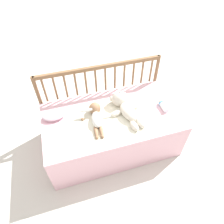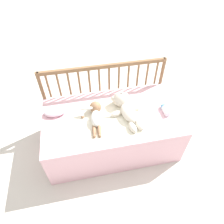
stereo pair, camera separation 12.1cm
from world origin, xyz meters
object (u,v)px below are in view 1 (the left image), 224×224
baby_bottle (163,106)px  small_pillow (54,115)px  teddy_bear (124,106)px  baby (96,116)px

baby_bottle → small_pillow: bearing=170.2°
teddy_bear → small_pillow: teddy_bear is taller
baby → small_pillow: size_ratio=1.85×
teddy_bear → small_pillow: size_ratio=2.25×
baby → small_pillow: (-0.37, 0.13, -0.02)m
small_pillow → baby_bottle: bearing=-9.8°
small_pillow → baby: bearing=-19.9°
baby → baby_bottle: size_ratio=2.60×
baby → small_pillow: 0.39m
teddy_bear → small_pillow: 0.66m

